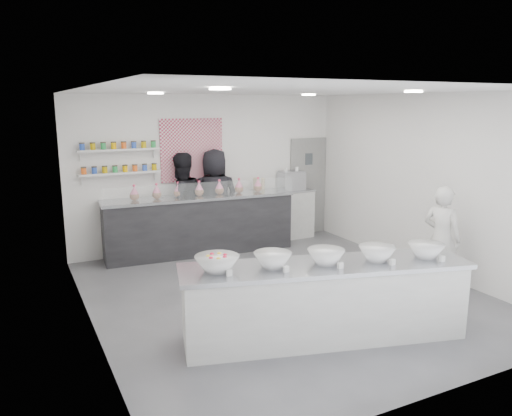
{
  "coord_description": "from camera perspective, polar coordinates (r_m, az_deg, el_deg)",
  "views": [
    {
      "loc": [
        -3.56,
        -6.18,
        2.82
      ],
      "look_at": [
        -0.26,
        0.4,
        1.28
      ],
      "focal_mm": 35.0,
      "sensor_mm": 36.0,
      "label": 1
    }
  ],
  "objects": [
    {
      "name": "prep_bowls",
      "position": [
        6.0,
        8.0,
        -5.54
      ],
      "size": [
        3.08,
        1.32,
        0.18
      ],
      "primitive_type": null,
      "rotation": [
        0.0,
        0.0,
        -0.27
      ],
      "color": "white",
      "rests_on": "prep_counter"
    },
    {
      "name": "ceiling",
      "position": [
        7.13,
        3.39,
        13.25
      ],
      "size": [
        6.0,
        6.0,
        0.0
      ],
      "primitive_type": "plane",
      "rotation": [
        3.14,
        0.0,
        0.0
      ],
      "color": "white",
      "rests_on": "floor"
    },
    {
      "name": "pattern_panel",
      "position": [
        9.74,
        -7.34,
        6.59
      ],
      "size": [
        1.25,
        0.03,
        1.2
      ],
      "primitive_type": "cube",
      "color": "#A61034",
      "rests_on": "back_wall"
    },
    {
      "name": "jar_shelf_lower",
      "position": [
        9.34,
        -15.27,
        3.89
      ],
      "size": [
        1.45,
        0.22,
        0.04
      ],
      "primitive_type": "cube",
      "color": "silver",
      "rests_on": "back_wall"
    },
    {
      "name": "floor",
      "position": [
        7.66,
        3.11,
        -9.79
      ],
      "size": [
        6.0,
        6.0,
        0.0
      ],
      "primitive_type": "plane",
      "color": "#515156",
      "rests_on": "ground"
    },
    {
      "name": "preserve_jars",
      "position": [
        9.28,
        -15.34,
        5.58
      ],
      "size": [
        1.45,
        0.1,
        0.56
      ],
      "primitive_type": null,
      "color": "orange",
      "rests_on": "jar_shelf_lower"
    },
    {
      "name": "back_bar",
      "position": [
        9.56,
        -6.42,
        -1.93
      ],
      "size": [
        3.65,
        0.92,
        1.12
      ],
      "primitive_type": "cube",
      "rotation": [
        0.0,
        0.0,
        -0.07
      ],
      "color": "black",
      "rests_on": "floor"
    },
    {
      "name": "staff_right",
      "position": [
        9.85,
        -4.68,
        1.04
      ],
      "size": [
        1.09,
        0.86,
        1.97
      ],
      "primitive_type": "imported",
      "rotation": [
        0.0,
        0.0,
        2.88
      ],
      "color": "black",
      "rests_on": "floor"
    },
    {
      "name": "cup_stacks",
      "position": [
        10.18,
        0.33,
        2.58
      ],
      "size": [
        0.24,
        0.24,
        0.31
      ],
      "primitive_type": null,
      "color": "tan",
      "rests_on": "espresso_ledge"
    },
    {
      "name": "staff_left",
      "position": [
        9.62,
        -8.54,
        0.55
      ],
      "size": [
        1.08,
        0.92,
        1.93
      ],
      "primitive_type": "imported",
      "rotation": [
        0.0,
        0.0,
        3.37
      ],
      "color": "black",
      "rests_on": "floor"
    },
    {
      "name": "downlight_2",
      "position": [
        8.07,
        -11.41,
        12.73
      ],
      "size": [
        0.24,
        0.24,
        0.02
      ],
      "primitive_type": "cylinder",
      "color": "white",
      "rests_on": "ceiling"
    },
    {
      "name": "back_wall",
      "position": [
        9.93,
        -5.41,
        4.12
      ],
      "size": [
        5.5,
        0.0,
        5.5
      ],
      "primitive_type": "plane",
      "rotation": [
        1.57,
        0.0,
        0.0
      ],
      "color": "white",
      "rests_on": "floor"
    },
    {
      "name": "downlight_0",
      "position": [
        5.61,
        -4.13,
        13.43
      ],
      "size": [
        0.24,
        0.24,
        0.02
      ],
      "primitive_type": "cylinder",
      "color": "white",
      "rests_on": "ceiling"
    },
    {
      "name": "sneeze_guard",
      "position": [
        9.12,
        -5.96,
        1.99
      ],
      "size": [
        3.56,
        0.27,
        0.31
      ],
      "primitive_type": "cube",
      "rotation": [
        0.0,
        0.0,
        -0.07
      ],
      "color": "white",
      "rests_on": "back_bar"
    },
    {
      "name": "label_cards",
      "position": [
        5.7,
        12.17,
        -7.2
      ],
      "size": [
        2.66,
        0.04,
        0.07
      ],
      "primitive_type": null,
      "color": "white",
      "rests_on": "prep_counter"
    },
    {
      "name": "downlight_1",
      "position": [
        7.17,
        17.55,
        12.57
      ],
      "size": [
        0.24,
        0.24,
        0.02
      ],
      "primitive_type": "cylinder",
      "color": "white",
      "rests_on": "ceiling"
    },
    {
      "name": "left_wall",
      "position": [
        6.37,
        -18.76,
        -0.77
      ],
      "size": [
        0.0,
        6.0,
        6.0
      ],
      "primitive_type": "plane",
      "rotation": [
        1.57,
        0.0,
        1.57
      ],
      "color": "white",
      "rests_on": "floor"
    },
    {
      "name": "espresso_ledge",
      "position": [
        10.56,
        2.99,
        -0.8
      ],
      "size": [
        1.39,
        0.44,
        1.03
      ],
      "primitive_type": "cube",
      "color": "beige",
      "rests_on": "floor"
    },
    {
      "name": "right_wall",
      "position": [
        8.93,
        18.77,
        2.68
      ],
      "size": [
        0.0,
        6.0,
        6.0
      ],
      "primitive_type": "plane",
      "rotation": [
        1.57,
        0.0,
        -1.57
      ],
      "color": "white",
      "rests_on": "floor"
    },
    {
      "name": "prep_counter",
      "position": [
        6.19,
        7.84,
        -10.54
      ],
      "size": [
        3.58,
        1.68,
        0.95
      ],
      "primitive_type": "cube",
      "rotation": [
        0.0,
        0.0,
        -0.27
      ],
      "color": "beige",
      "rests_on": "floor"
    },
    {
      "name": "jar_shelf_upper",
      "position": [
        9.29,
        -15.41,
        6.45
      ],
      "size": [
        1.45,
        0.22,
        0.04
      ],
      "primitive_type": "cube",
      "color": "silver",
      "rests_on": "back_wall"
    },
    {
      "name": "downlight_3",
      "position": [
        9.22,
        6.03,
        12.74
      ],
      "size": [
        0.24,
        0.24,
        0.02
      ],
      "primitive_type": "cylinder",
      "color": "white",
      "rests_on": "ceiling"
    },
    {
      "name": "woman_prep",
      "position": [
        8.12,
        20.44,
        -3.27
      ],
      "size": [
        0.55,
        0.68,
        1.62
      ],
      "primitive_type": "imported",
      "rotation": [
        0.0,
        0.0,
        1.89
      ],
      "color": "silver",
      "rests_on": "floor"
    },
    {
      "name": "espresso_machine",
      "position": [
        10.54,
        4.05,
        3.09
      ],
      "size": [
        0.51,
        0.35,
        0.39
      ],
      "primitive_type": "cube",
      "color": "#93969E",
      "rests_on": "espresso_ledge"
    },
    {
      "name": "back_door",
      "position": [
        11.0,
        5.93,
        2.49
      ],
      "size": [
        0.88,
        0.04,
        2.1
      ],
      "primitive_type": "cube",
      "color": "gray",
      "rests_on": "floor"
    },
    {
      "name": "cookie_bags",
      "position": [
        9.42,
        -6.52,
        2.23
      ],
      "size": [
        2.57,
        0.35,
        0.29
      ],
      "primitive_type": null,
      "rotation": [
        0.0,
        0.0,
        -0.07
      ],
      "color": "pink",
      "rests_on": "back_bar"
    }
  ]
}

